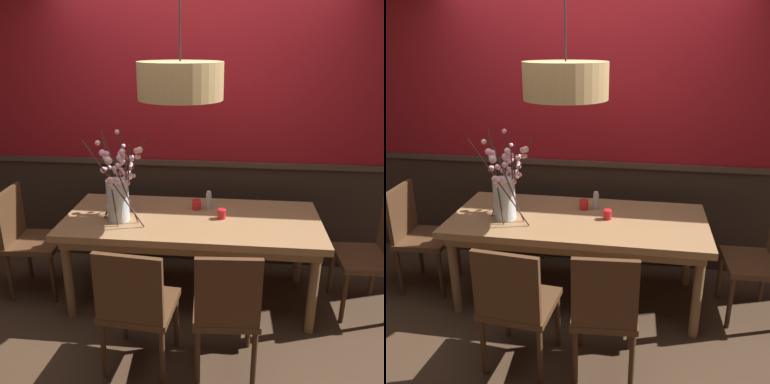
# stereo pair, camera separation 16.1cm
# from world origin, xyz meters

# --- Properties ---
(ground_plane) EXTENTS (24.00, 24.00, 0.00)m
(ground_plane) POSITION_xyz_m (0.00, 0.00, 0.00)
(ground_plane) COLOR #422D1E
(back_wall) EXTENTS (5.85, 0.14, 2.71)m
(back_wall) POSITION_xyz_m (0.00, 0.70, 1.35)
(back_wall) COLOR #2D2119
(back_wall) RESTS_ON ground
(dining_table) EXTENTS (2.02, 0.89, 0.74)m
(dining_table) POSITION_xyz_m (0.00, 0.00, 0.65)
(dining_table) COLOR #997047
(dining_table) RESTS_ON ground
(chair_far_side_right) EXTENTS (0.46, 0.41, 0.90)m
(chair_far_side_right) POSITION_xyz_m (0.31, 0.86, 0.52)
(chair_far_side_right) COLOR #4C301C
(chair_far_side_right) RESTS_ON ground
(chair_near_side_right) EXTENTS (0.44, 0.45, 0.91)m
(chair_near_side_right) POSITION_xyz_m (0.30, -0.83, 0.51)
(chair_near_side_right) COLOR #4C301C
(chair_near_side_right) RESTS_ON ground
(chair_head_east_end) EXTENTS (0.42, 0.47, 0.96)m
(chair_head_east_end) POSITION_xyz_m (1.43, -0.01, 0.54)
(chair_head_east_end) COLOR #4C301C
(chair_head_east_end) RESTS_ON ground
(chair_near_side_left) EXTENTS (0.48, 0.47, 0.91)m
(chair_near_side_left) POSITION_xyz_m (-0.26, -0.85, 0.51)
(chair_near_side_left) COLOR #4C301C
(chair_near_side_left) RESTS_ON ground
(chair_far_side_left) EXTENTS (0.47, 0.46, 0.96)m
(chair_far_side_left) POSITION_xyz_m (-0.30, 0.88, 0.54)
(chair_far_side_left) COLOR #4C301C
(chair_far_side_left) RESTS_ON ground
(chair_head_west_end) EXTENTS (0.44, 0.45, 0.92)m
(chair_head_west_end) POSITION_xyz_m (-1.39, -0.03, 0.52)
(chair_head_west_end) COLOR #4C301C
(chair_head_west_end) RESTS_ON ground
(vase_with_blossoms) EXTENTS (0.40, 0.56, 0.71)m
(vase_with_blossoms) POSITION_xyz_m (-0.56, -0.09, 0.96)
(vase_with_blossoms) COLOR silver
(vase_with_blossoms) RESTS_ON dining_table
(candle_holder_nearer_center) EXTENTS (0.08, 0.08, 0.08)m
(candle_holder_nearer_center) POSITION_xyz_m (0.02, 0.18, 0.78)
(candle_holder_nearer_center) COLOR red
(candle_holder_nearer_center) RESTS_ON dining_table
(candle_holder_nearer_edge) EXTENTS (0.07, 0.07, 0.08)m
(candle_holder_nearer_edge) POSITION_xyz_m (0.23, 0.01, 0.78)
(candle_holder_nearer_edge) COLOR red
(candle_holder_nearer_edge) RESTS_ON dining_table
(condiment_bottle) EXTENTS (0.05, 0.05, 0.15)m
(condiment_bottle) POSITION_xyz_m (0.12, 0.20, 0.81)
(condiment_bottle) COLOR #ADADB2
(condiment_bottle) RESTS_ON dining_table
(pendant_lamp) EXTENTS (0.60, 0.60, 1.04)m
(pendant_lamp) POSITION_xyz_m (-0.07, -0.09, 1.80)
(pendant_lamp) COLOR tan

